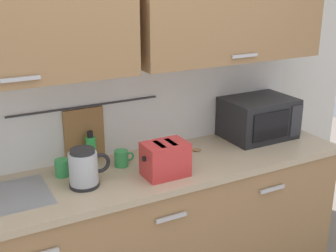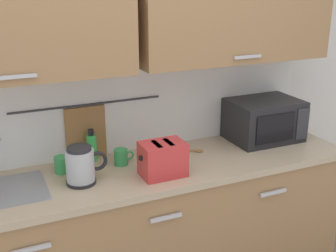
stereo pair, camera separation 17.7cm
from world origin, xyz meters
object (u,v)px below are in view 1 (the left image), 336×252
at_px(electric_kettle, 84,168).
at_px(wooden_spoon, 185,150).
at_px(mug_near_sink, 63,168).
at_px(mug_by_kettle, 122,158).
at_px(dish_soap_bottle, 91,149).
at_px(toaster, 165,159).
at_px(microwave, 258,118).

height_order(electric_kettle, wooden_spoon, electric_kettle).
height_order(mug_near_sink, mug_by_kettle, same).
height_order(dish_soap_bottle, toaster, dish_soap_bottle).
xyz_separation_m(toaster, wooden_spoon, (0.28, 0.25, -0.09)).
distance_m(dish_soap_bottle, wooden_spoon, 0.59).
bearing_deg(microwave, mug_near_sink, 179.20).
height_order(dish_soap_bottle, mug_near_sink, dish_soap_bottle).
xyz_separation_m(toaster, mug_by_kettle, (-0.16, 0.23, -0.05)).
relative_size(dish_soap_bottle, toaster, 0.77).
distance_m(electric_kettle, mug_by_kettle, 0.31).
xyz_separation_m(mug_near_sink, toaster, (0.50, -0.26, 0.05)).
xyz_separation_m(mug_near_sink, wooden_spoon, (0.77, -0.01, -0.04)).
height_order(mug_by_kettle, wooden_spoon, mug_by_kettle).
relative_size(microwave, mug_near_sink, 3.83).
xyz_separation_m(microwave, mug_near_sink, (-1.34, 0.02, -0.09)).
distance_m(dish_soap_bottle, mug_by_kettle, 0.19).
relative_size(electric_kettle, mug_near_sink, 1.89).
relative_size(microwave, mug_by_kettle, 3.83).
distance_m(microwave, wooden_spoon, 0.58).
bearing_deg(mug_by_kettle, dish_soap_bottle, 137.13).
height_order(microwave, dish_soap_bottle, microwave).
bearing_deg(electric_kettle, dish_soap_bottle, 64.69).
bearing_deg(mug_near_sink, microwave, -0.80).
height_order(dish_soap_bottle, mug_by_kettle, dish_soap_bottle).
relative_size(toaster, wooden_spoon, 1.00).
height_order(dish_soap_bottle, wooden_spoon, dish_soap_bottle).
bearing_deg(wooden_spoon, microwave, -1.15).
xyz_separation_m(microwave, wooden_spoon, (-0.56, 0.01, -0.13)).
distance_m(mug_near_sink, mug_by_kettle, 0.34).
bearing_deg(electric_kettle, mug_by_kettle, 28.41).
xyz_separation_m(electric_kettle, mug_by_kettle, (0.27, 0.15, -0.05)).
relative_size(electric_kettle, wooden_spoon, 0.89).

